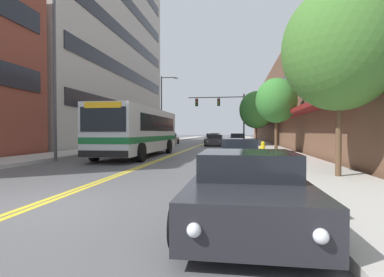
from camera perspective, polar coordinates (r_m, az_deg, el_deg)
ground_plane at (r=43.00m, az=2.69°, el=-0.84°), size 240.00×240.00×0.00m
sidewalk_left at (r=44.23m, az=-6.37°, el=-0.68°), size 3.01×106.00×0.17m
sidewalk_right at (r=42.87m, az=12.05°, el=-0.76°), size 3.01×106.00×0.17m
centre_line at (r=43.00m, az=2.69°, el=-0.84°), size 0.34×106.00×0.01m
office_tower_left at (r=41.66m, az=-20.06°, el=17.07°), size 12.08×30.56×25.96m
storefront_row_right at (r=43.72m, az=19.64°, el=5.49°), size 9.10×68.00×9.72m
city_bus at (r=19.65m, az=-9.93°, el=1.65°), size 2.87×10.70×3.01m
car_champagne_parked_left_near at (r=38.46m, az=-4.48°, el=-0.14°), size 2.12×4.83×1.39m
car_black_parked_left_far at (r=30.96m, az=-7.85°, el=-0.46°), size 2.16×4.38×1.41m
car_charcoal_parked_right_foreground at (r=5.28m, az=10.57°, el=-9.52°), size 2.10×4.14×1.22m
car_beige_parked_right_mid at (r=44.32m, az=8.42°, el=0.03°), size 2.10×4.71×1.35m
car_silver_parked_right_far at (r=33.05m, az=8.69°, el=-0.37°), size 1.99×4.52×1.41m
car_slate_blue_parked_right_end at (r=13.31m, az=9.05°, el=-2.95°), size 1.99×4.79×1.27m
car_dark_grey_moving_lead at (r=34.06m, az=4.41°, el=-0.37°), size 2.15×4.27×1.27m
car_white_moving_second at (r=43.51m, az=3.93°, el=0.01°), size 2.16×4.60×1.35m
car_navy_moving_third at (r=54.69m, az=4.45°, el=0.26°), size 2.05×4.85×1.36m
traffic_signal_mast at (r=37.05m, az=6.13°, el=5.70°), size 6.91×0.38×6.19m
street_lamp_left_near at (r=17.73m, az=-23.76°, el=13.12°), size 2.61×0.28×8.86m
street_lamp_left_far at (r=39.03m, az=-5.42°, el=6.48°), size 2.28×0.28×8.73m
street_tree_right_near at (r=10.79m, az=26.28°, el=15.06°), size 3.52×3.52×5.93m
street_tree_right_mid at (r=21.11m, az=15.76°, el=6.96°), size 2.75×2.75×5.04m
street_tree_right_far at (r=33.10m, az=12.16°, el=5.36°), size 3.64×3.64×5.79m
fire_hydrant at (r=19.68m, az=13.35°, el=-1.70°), size 0.35×0.27×0.79m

